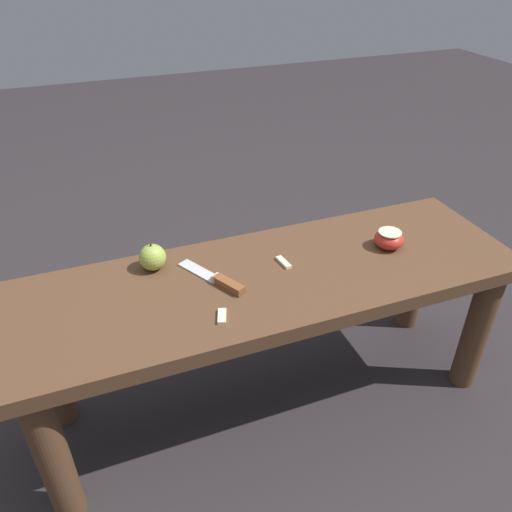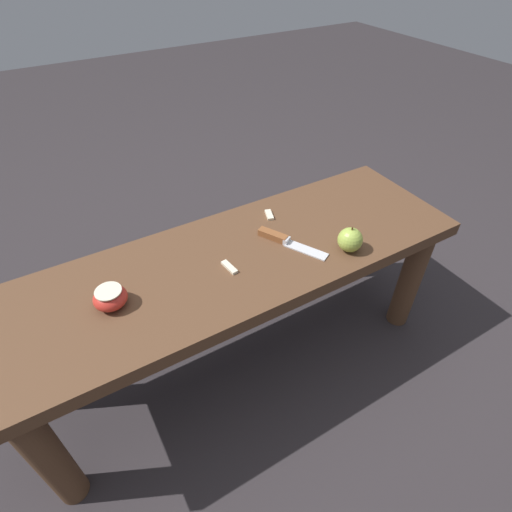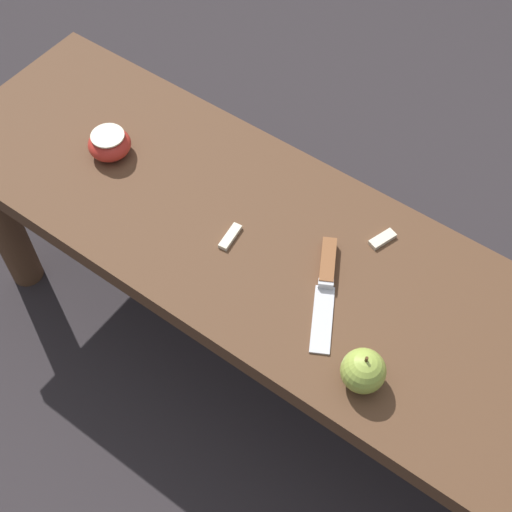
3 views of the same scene
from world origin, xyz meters
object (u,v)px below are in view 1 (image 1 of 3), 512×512
at_px(wooden_bench, 273,301).
at_px(knife, 220,281).
at_px(apple_cut, 389,239).
at_px(apple_whole, 153,257).

distance_m(wooden_bench, knife, 0.17).
relative_size(wooden_bench, knife, 6.52).
height_order(wooden_bench, apple_cut, apple_cut).
relative_size(knife, apple_whole, 2.58).
height_order(apple_whole, apple_cut, apple_whole).
bearing_deg(wooden_bench, apple_whole, 154.88).
height_order(wooden_bench, apple_whole, apple_whole).
height_order(knife, apple_whole, apple_whole).
xyz_separation_m(wooden_bench, knife, (-0.14, 0.01, 0.10)).
bearing_deg(knife, apple_whole, 20.74).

